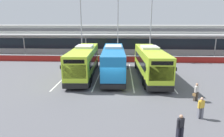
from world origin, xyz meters
TOP-DOWN VIEW (x-y plane):
  - ground_plane at (0.00, 0.00)m, footprint 200.00×200.00m
  - terminal_building at (-0.00, 26.91)m, footprint 70.00×13.00m
  - red_barrier_wall at (0.00, 14.50)m, footprint 60.00×0.40m
  - coach_bus_leftmost at (-3.98, 5.67)m, footprint 3.24×12.23m
  - coach_bus_left_centre at (-0.21, 5.73)m, footprint 3.24×12.23m
  - coach_bus_centre at (4.37, 5.32)m, footprint 3.24×12.23m
  - bay_stripe_far_west at (-6.30, 6.00)m, footprint 0.14×13.00m
  - bay_stripe_west at (-2.10, 6.00)m, footprint 0.14×13.00m
  - bay_stripe_mid_west at (2.10, 6.00)m, footprint 0.14×13.00m
  - bay_stripe_centre at (6.30, 6.00)m, footprint 0.14×13.00m
  - pedestrian_with_handbag at (7.35, -2.13)m, footprint 0.59×0.55m
  - pedestrian_in_dark_coat at (6.51, -5.35)m, footprint 0.53×0.33m
  - pedestrian_near_bin at (4.28, -8.07)m, footprint 0.50×0.37m
  - lamp_post_west at (-6.35, 16.24)m, footprint 3.24×0.28m
  - lamp_post_centre at (0.08, 17.44)m, footprint 3.24×0.28m
  - lamp_post_east at (5.83, 16.26)m, footprint 3.24×0.28m

SIDE VIEW (x-z plane):
  - ground_plane at x=0.00m, z-range 0.00..0.00m
  - bay_stripe_far_west at x=-6.30m, z-range 0.00..0.01m
  - bay_stripe_west at x=-2.10m, z-range 0.00..0.01m
  - bay_stripe_mid_west at x=2.10m, z-range 0.00..0.01m
  - bay_stripe_centre at x=6.30m, z-range 0.00..0.01m
  - red_barrier_wall at x=0.00m, z-range 0.01..1.10m
  - pedestrian_with_handbag at x=7.35m, z-range 0.05..1.67m
  - pedestrian_in_dark_coat at x=6.51m, z-range 0.06..1.68m
  - pedestrian_near_bin at x=4.28m, z-range 0.06..1.68m
  - coach_bus_leftmost at x=-3.98m, z-range -0.10..3.68m
  - coach_bus_left_centre at x=-0.21m, z-range -0.10..3.68m
  - coach_bus_centre at x=4.37m, z-range -0.10..3.68m
  - terminal_building at x=0.00m, z-range 0.01..6.01m
  - lamp_post_west at x=-6.35m, z-range 0.79..11.79m
  - lamp_post_centre at x=0.08m, z-range 0.79..11.79m
  - lamp_post_east at x=5.83m, z-range 0.79..11.79m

